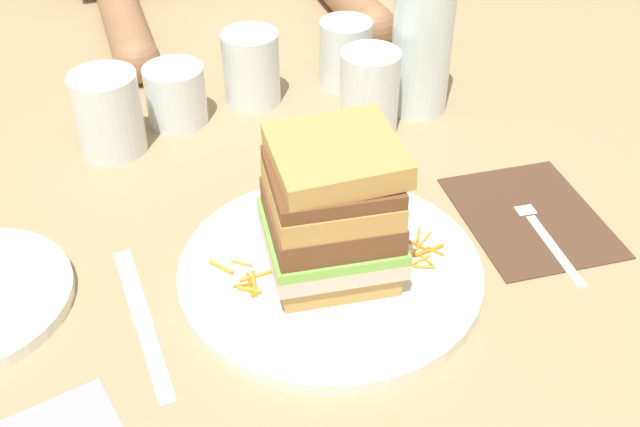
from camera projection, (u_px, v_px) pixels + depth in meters
The scene contains 28 objects.
ground_plane at pixel (310, 260), 0.75m from camera, with size 3.00×3.00×0.00m, color #9E8460.
main_plate at pixel (330, 271), 0.72m from camera, with size 0.29×0.29×0.01m, color white.
sandwich at pixel (331, 211), 0.68m from camera, with size 0.13×0.13×0.13m.
carrot_shred_0 at pixel (250, 285), 0.70m from camera, with size 0.00×0.00×0.03m, color orange.
carrot_shred_1 at pixel (242, 265), 0.72m from camera, with size 0.00×0.00×0.02m, color orange.
carrot_shred_2 at pixel (244, 285), 0.70m from camera, with size 0.00×0.00×0.02m, color orange.
carrot_shred_3 at pixel (222, 268), 0.71m from camera, with size 0.00×0.00×0.03m, color orange.
carrot_shred_4 at pixel (256, 276), 0.70m from camera, with size 0.00×0.00×0.03m, color orange.
carrot_shred_5 at pixel (254, 283), 0.70m from camera, with size 0.00×0.00×0.03m, color orange.
carrot_shred_6 at pixel (250, 290), 0.69m from camera, with size 0.00×0.00×0.02m, color orange.
carrot_shred_7 at pixel (418, 261), 0.72m from camera, with size 0.00×0.00×0.03m, color orange.
carrot_shred_8 at pixel (426, 259), 0.72m from camera, with size 0.00×0.00×0.02m, color orange.
carrot_shred_9 at pixel (435, 251), 0.73m from camera, with size 0.00×0.00×0.02m, color orange.
carrot_shred_10 at pixel (429, 250), 0.73m from camera, with size 0.00×0.00×0.03m, color orange.
carrot_shred_11 at pixel (424, 267), 0.71m from camera, with size 0.00×0.00×0.02m, color orange.
carrot_shred_12 at pixel (419, 246), 0.74m from camera, with size 0.00×0.00×0.02m, color orange.
carrot_shred_13 at pixel (423, 241), 0.74m from camera, with size 0.00×0.00×0.03m, color orange.
carrot_shred_14 at pixel (418, 235), 0.75m from camera, with size 0.00×0.00×0.02m, color orange.
carrot_shred_15 at pixel (420, 253), 0.73m from camera, with size 0.00×0.00×0.03m, color orange.
napkin_dark at pixel (530, 216), 0.80m from camera, with size 0.14×0.17×0.00m, color #4C3323.
fork at pixel (541, 227), 0.78m from camera, with size 0.03×0.17×0.00m.
knife at pixel (144, 324), 0.68m from camera, with size 0.03×0.20×0.00m.
juice_glass at pixel (369, 97), 0.91m from camera, with size 0.07×0.07×0.10m.
water_bottle at pixel (424, 22), 0.90m from camera, with size 0.07×0.07×0.26m.
empty_tumbler_0 at pixel (176, 95), 0.93m from camera, with size 0.07×0.07×0.07m, color silver.
empty_tumbler_1 at pixel (251, 68), 0.96m from camera, with size 0.07×0.07×0.09m, color silver.
empty_tumbler_2 at pixel (345, 53), 1.00m from camera, with size 0.07×0.07×0.09m, color silver.
empty_tumbler_3 at pixel (108, 113), 0.87m from camera, with size 0.08×0.08×0.10m, color silver.
Camera 1 is at (-0.17, -0.53, 0.49)m, focal length 42.91 mm.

